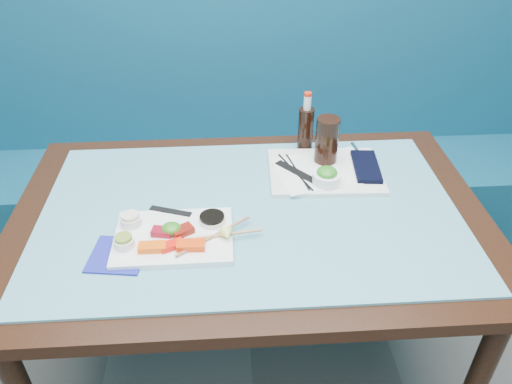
{
  "coord_description": "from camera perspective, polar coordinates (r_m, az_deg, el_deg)",
  "views": [
    {
      "loc": [
        -0.06,
        0.29,
        1.66
      ],
      "look_at": [
        0.02,
        1.48,
        0.8
      ],
      "focal_mm": 35.0,
      "sensor_mm": 36.0,
      "label": 1
    }
  ],
  "objects": [
    {
      "name": "glass_top",
      "position": [
        1.47,
        -0.7,
        -2.16
      ],
      "size": [
        1.22,
        0.76,
        0.01
      ],
      "primitive_type": "cube",
      "color": "#599FB3",
      "rests_on": "dining_table"
    },
    {
      "name": "soy_dish",
      "position": [
        1.4,
        -5.03,
        -3.18
      ],
      "size": [
        0.09,
        0.09,
        0.01
      ],
      "primitive_type": "cylinder",
      "rotation": [
        0.0,
        0.0,
        0.18
      ],
      "color": "white",
      "rests_on": "sashimi_plate"
    },
    {
      "name": "lemon_wedge",
      "position": [
        1.33,
        -3.35,
        -4.88
      ],
      "size": [
        0.04,
        0.04,
        0.04
      ],
      "primitive_type": "cone",
      "rotation": [
        1.57,
        0.0,
        0.2
      ],
      "color": "#F6FF78",
      "rests_on": "sashimi_plate"
    },
    {
      "name": "ginger_fill",
      "position": [
        1.42,
        -14.22,
        -2.66
      ],
      "size": [
        0.05,
        0.05,
        0.01
      ],
      "primitive_type": "cylinder",
      "rotation": [
        0.0,
        0.0,
        0.08
      ],
      "color": "beige",
      "rests_on": "ramekin_ginger"
    },
    {
      "name": "soy_fill",
      "position": [
        1.39,
        -5.05,
        -2.84
      ],
      "size": [
        0.07,
        0.07,
        0.01
      ],
      "primitive_type": "cylinder",
      "rotation": [
        0.0,
        0.0,
        0.07
      ],
      "color": "black",
      "rests_on": "soy_dish"
    },
    {
      "name": "fork",
      "position": [
        1.75,
        11.45,
        4.71
      ],
      "size": [
        0.02,
        0.1,
        0.01
      ],
      "primitive_type": "cylinder",
      "rotation": [
        1.57,
        0.0,
        0.13
      ],
      "color": "silver",
      "rests_on": "serving_tray"
    },
    {
      "name": "black_chopstick_b",
      "position": [
        1.61,
        4.77,
        2.34
      ],
      "size": [
        0.05,
        0.21,
        0.01
      ],
      "primitive_type": "cylinder",
      "rotation": [
        1.57,
        0.0,
        0.21
      ],
      "color": "black",
      "rests_on": "serving_tray"
    },
    {
      "name": "sashimi_plate",
      "position": [
        1.38,
        -9.39,
        -5.14
      ],
      "size": [
        0.32,
        0.23,
        0.02
      ],
      "primitive_type": "cube",
      "rotation": [
        0.0,
        0.0,
        0.0
      ],
      "color": "white",
      "rests_on": "glass_top"
    },
    {
      "name": "cola_bottle_body",
      "position": [
        1.74,
        5.7,
        7.17
      ],
      "size": [
        0.07,
        0.07,
        0.15
      ],
      "primitive_type": "cylinder",
      "rotation": [
        0.0,
        0.0,
        0.42
      ],
      "color": "black",
      "rests_on": "glass_top"
    },
    {
      "name": "seaweed_salad",
      "position": [
        1.55,
        8.12,
        2.24
      ],
      "size": [
        0.08,
        0.08,
        0.03
      ],
      "primitive_type": "ellipsoid",
      "rotation": [
        0.0,
        0.0,
        0.39
      ],
      "color": "#297C1C",
      "rests_on": "seaweed_bowl"
    },
    {
      "name": "wooden_chopstick_b",
      "position": [
        1.35,
        -4.4,
        -4.99
      ],
      "size": [
        0.24,
        0.04,
        0.01
      ],
      "primitive_type": "cylinder",
      "rotation": [
        1.57,
        0.0,
        -1.43
      ],
      "color": "tan",
      "rests_on": "sashimi_plate"
    },
    {
      "name": "wasabi_fill",
      "position": [
        1.35,
        -14.94,
        -5.08
      ],
      "size": [
        0.05,
        0.05,
        0.01
      ],
      "primitive_type": "cylinder",
      "rotation": [
        0.0,
        0.0,
        -0.03
      ],
      "color": "olive",
      "rests_on": "ramekin_wasabi"
    },
    {
      "name": "salmon_right",
      "position": [
        1.32,
        -7.46,
        -6.06
      ],
      "size": [
        0.07,
        0.04,
        0.02
      ],
      "primitive_type": "cube",
      "rotation": [
        0.0,
        0.0,
        -0.03
      ],
      "color": "#F63C09",
      "rests_on": "sashimi_plate"
    },
    {
      "name": "black_chopstick_a",
      "position": [
        1.61,
        4.49,
        2.33
      ],
      "size": [
        0.09,
        0.22,
        0.01
      ],
      "primitive_type": "cylinder",
      "rotation": [
        1.57,
        0.0,
        0.36
      ],
      "color": "black",
      "rests_on": "serving_tray"
    },
    {
      "name": "blue_napkin",
      "position": [
        1.36,
        -15.5,
        -6.94
      ],
      "size": [
        0.16,
        0.16,
        0.01
      ],
      "primitive_type": "cube",
      "rotation": [
        0.0,
        0.0,
        -0.14
      ],
      "color": "#1A2094",
      "rests_on": "glass_top"
    },
    {
      "name": "serving_tray",
      "position": [
        1.64,
        7.86,
        2.35
      ],
      "size": [
        0.37,
        0.28,
        0.01
      ],
      "primitive_type": "cube",
      "rotation": [
        0.0,
        0.0,
        -0.04
      ],
      "color": "white",
      "rests_on": "glass_top"
    },
    {
      "name": "chopstick_sleeve",
      "position": [
        1.45,
        -9.73,
        -2.16
      ],
      "size": [
        0.12,
        0.06,
        0.0
      ],
      "primitive_type": "cube",
      "rotation": [
        0.0,
        0.0,
        -0.34
      ],
      "color": "black",
      "rests_on": "sashimi_plate"
    },
    {
      "name": "cola_glass",
      "position": [
        1.64,
        8.1,
        5.87
      ],
      "size": [
        0.08,
        0.08,
        0.16
      ],
      "primitive_type": "cylinder",
      "rotation": [
        0.0,
        0.0,
        0.03
      ],
      "color": "black",
      "rests_on": "serving_tray"
    },
    {
      "name": "booth_bench",
      "position": [
        2.38,
        -1.75,
        3.0
      ],
      "size": [
        3.0,
        0.56,
        1.17
      ],
      "color": "navy",
      "rests_on": "ground"
    },
    {
      "name": "salmon_left",
      "position": [
        1.33,
        -11.77,
        -6.18
      ],
      "size": [
        0.07,
        0.03,
        0.02
      ],
      "primitive_type": "cube",
      "rotation": [
        0.0,
        0.0,
        -0.0
      ],
      "color": "#FF590A",
      "rests_on": "sashimi_plate"
    },
    {
      "name": "tuna_left",
      "position": [
        1.37,
        -10.69,
        -4.5
      ],
      "size": [
        0.06,
        0.04,
        0.02
      ],
      "primitive_type": "cube",
      "rotation": [
        0.0,
        0.0,
        -0.19
      ],
      "color": "maroon",
      "rests_on": "sashimi_plate"
    },
    {
      "name": "cola_bottle_neck",
      "position": [
        1.69,
        5.9,
        10.13
      ],
      "size": [
        0.03,
        0.03,
        0.05
      ],
      "primitive_type": "cylinder",
      "rotation": [
        0.0,
        0.0,
        0.16
      ],
      "color": "white",
      "rests_on": "cola_bottle_body"
    },
    {
      "name": "cola_bottle_cap",
      "position": [
        1.68,
        5.96,
        11.06
      ],
      "size": [
        0.03,
        0.03,
        0.01
      ],
      "primitive_type": "cylinder",
      "rotation": [
        0.0,
        0.0,
        0.06
      ],
      "color": "red",
      "rests_on": "cola_bottle_neck"
    },
    {
      "name": "paper_placemat",
      "position": [
        1.63,
        7.88,
        2.57
      ],
      "size": [
        0.35,
        0.28,
        0.0
      ],
      "primitive_type": "cube",
      "rotation": [
        0.0,
        0.0,
        0.22
      ],
      "color": "white",
      "rests_on": "serving_tray"
    },
    {
      "name": "tuna_right",
      "position": [
        1.37,
        -8.4,
        -4.41
      ],
      "size": [
        0.07,
        0.06,
        0.02
      ],
      "primitive_type": "cube",
      "rotation": [
        0.0,
        0.0,
        0.55
      ],
      "color": "maroon",
      "rests_on": "sashimi_plate"
    },
    {
      "name": "salmon_mid",
      "position": [
        1.33,
        -9.6,
        -6.02
      ],
      "size": [
        0.07,
        0.05,
        0.02
      ],
      "primitive_type": "cube",
      "rotation": [
        0.0,
        0.0,
        0.4
      ],
      "color": "red",
      "rests_on": "sashimi_plate"
    },
    {
      "name": "dining_table",
      "position": [
        1.53,
        -0.67,
        -4.75
      ],
      "size": [
        1.4,
        0.9,
        0.75
      ],
      "color": "black",
      "rests_on": "ground"
    },
    {
      "name": "ramekin_wasabi",
      "position": [
        1.36,
        -14.84,
        -5.6
      ],
      "size": [
        0.06,
        0.06,
        0.02
      ],
      "primitive_type": "cylinder",
      "rotation": [
        0.0,
        0.0,
        -0.19
      ],
      "color": "white",
      "rests_on": "sashimi_plate"
    },
    {
      "name": "navy_pouch",
      "position": [
        1.66,
        12.47,
        2.88
      ],
      "size": [
        0.1,
        0.19,
        0.01
      ],
      "primitive_type": "cube",
      "rotation": [
        0.0,
        0.0,
        -0.09
      ],
      "color": "black",
      "rests_on": "serving_tray"
    },
    {
      "name": "seaweed_bowl",
      "position": [
        1.56,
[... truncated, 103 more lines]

